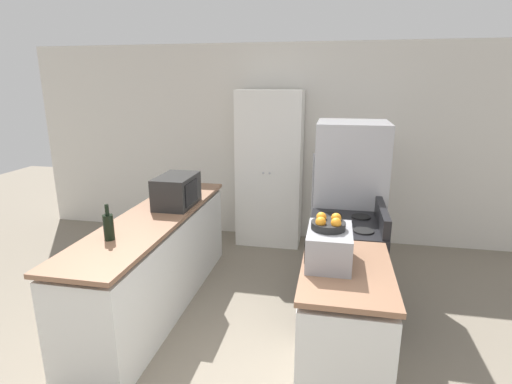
% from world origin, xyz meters
% --- Properties ---
extents(wall_back, '(7.00, 0.06, 2.60)m').
position_xyz_m(wall_back, '(0.00, 3.44, 1.30)').
color(wall_back, silver).
rests_on(wall_back, ground_plane).
extents(counter_left, '(0.60, 2.52, 0.92)m').
position_xyz_m(counter_left, '(-0.87, 1.36, 0.44)').
color(counter_left, silver).
rests_on(counter_left, ground_plane).
extents(counter_right, '(0.60, 0.99, 0.92)m').
position_xyz_m(counter_right, '(0.87, 0.60, 0.44)').
color(counter_right, silver).
rests_on(counter_right, ground_plane).
extents(pantry_cabinet, '(0.83, 0.48, 2.02)m').
position_xyz_m(pantry_cabinet, '(-0.07, 3.16, 1.01)').
color(pantry_cabinet, white).
rests_on(pantry_cabinet, ground_plane).
extents(stove, '(0.66, 0.76, 1.08)m').
position_xyz_m(stove, '(0.89, 1.49, 0.47)').
color(stove, black).
rests_on(stove, ground_plane).
extents(refrigerator, '(0.74, 0.73, 1.73)m').
position_xyz_m(refrigerator, '(0.92, 2.27, 0.86)').
color(refrigerator, '#A3A3A8').
rests_on(refrigerator, ground_plane).
extents(microwave, '(0.34, 0.52, 0.30)m').
position_xyz_m(microwave, '(-0.76, 1.69, 1.07)').
color(microwave, black).
rests_on(microwave, counter_left).
extents(wine_bottle, '(0.08, 0.08, 0.29)m').
position_xyz_m(wine_bottle, '(-0.94, 0.74, 1.03)').
color(wine_bottle, black).
rests_on(wine_bottle, counter_left).
extents(toaster_oven, '(0.30, 0.44, 0.24)m').
position_xyz_m(toaster_oven, '(0.74, 0.66, 1.04)').
color(toaster_oven, '#939399').
rests_on(toaster_oven, counter_right).
extents(fruit_bowl, '(0.23, 0.23, 0.10)m').
position_xyz_m(fruit_bowl, '(0.73, 0.67, 1.20)').
color(fruit_bowl, black).
rests_on(fruit_bowl, toaster_oven).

